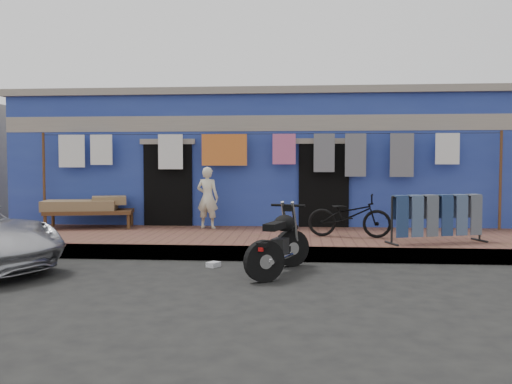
{
  "coord_description": "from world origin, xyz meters",
  "views": [
    {
      "loc": [
        0.78,
        -7.55,
        1.65
      ],
      "look_at": [
        0.0,
        2.0,
        1.15
      ],
      "focal_mm": 38.0,
      "sensor_mm": 36.0,
      "label": 1
    }
  ],
  "objects_px": {
    "bicycle": "(349,211)",
    "motorcycle": "(279,240)",
    "charpoy": "(90,213)",
    "jeans_rack": "(437,218)",
    "seated_person": "(208,198)"
  },
  "relations": [
    {
      "from": "charpoy",
      "to": "jeans_rack",
      "type": "height_order",
      "value": "jeans_rack"
    },
    {
      "from": "seated_person",
      "to": "jeans_rack",
      "type": "bearing_deg",
      "value": 170.96
    },
    {
      "from": "bicycle",
      "to": "motorcycle",
      "type": "distance_m",
      "value": 2.67
    },
    {
      "from": "jeans_rack",
      "to": "charpoy",
      "type": "bearing_deg",
      "value": 166.32
    },
    {
      "from": "motorcycle",
      "to": "jeans_rack",
      "type": "xyz_separation_m",
      "value": [
        2.73,
        1.71,
        0.18
      ]
    },
    {
      "from": "bicycle",
      "to": "jeans_rack",
      "type": "xyz_separation_m",
      "value": [
        1.48,
        -0.64,
        -0.06
      ]
    },
    {
      "from": "bicycle",
      "to": "jeans_rack",
      "type": "relative_size",
      "value": 0.84
    },
    {
      "from": "charpoy",
      "to": "motorcycle",
      "type": "bearing_deg",
      "value": -38.62
    },
    {
      "from": "seated_person",
      "to": "charpoy",
      "type": "xyz_separation_m",
      "value": [
        -2.6,
        -0.08,
        -0.34
      ]
    },
    {
      "from": "seated_person",
      "to": "motorcycle",
      "type": "distance_m",
      "value": 3.9
    },
    {
      "from": "seated_person",
      "to": "jeans_rack",
      "type": "relative_size",
      "value": 0.72
    },
    {
      "from": "bicycle",
      "to": "charpoy",
      "type": "relative_size",
      "value": 0.74
    },
    {
      "from": "motorcycle",
      "to": "jeans_rack",
      "type": "relative_size",
      "value": 0.89
    },
    {
      "from": "bicycle",
      "to": "charpoy",
      "type": "xyz_separation_m",
      "value": [
        -5.53,
        1.07,
        -0.18
      ]
    },
    {
      "from": "bicycle",
      "to": "jeans_rack",
      "type": "distance_m",
      "value": 1.61
    }
  ]
}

